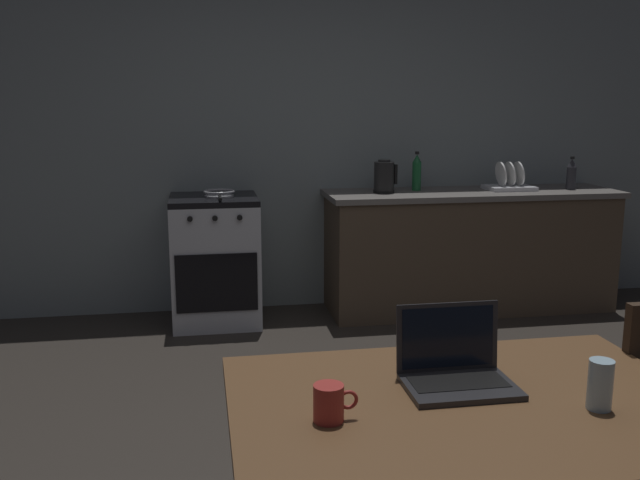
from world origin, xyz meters
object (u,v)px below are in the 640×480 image
at_px(bottle, 571,174).
at_px(electric_kettle, 384,177).
at_px(stove_oven, 215,260).
at_px(coffee_mug, 329,403).
at_px(bottle_b, 417,172).
at_px(dining_table, 468,422).
at_px(drinking_glass, 600,385).
at_px(laptop, 456,370).
at_px(frying_pan, 219,193).
at_px(dish_rack, 509,183).

bearing_deg(bottle, electric_kettle, 177.99).
bearing_deg(electric_kettle, stove_oven, -179.88).
bearing_deg(coffee_mug, electric_kettle, 72.68).
bearing_deg(bottle_b, electric_kettle, -163.34).
height_order(dining_table, drinking_glass, drinking_glass).
bearing_deg(stove_oven, bottle, -1.03).
relative_size(dining_table, coffee_mug, 11.14).
relative_size(dining_table, laptop, 4.19).
xyz_separation_m(dining_table, bottle, (2.00, 3.06, 0.35)).
bearing_deg(bottle_b, stove_oven, -176.81).
distance_m(laptop, frying_pan, 3.03).
height_order(bottle, dish_rack, bottle).
height_order(laptop, drinking_glass, laptop).
height_order(bottle, drinking_glass, bottle).
distance_m(laptop, bottle_b, 3.20).
bearing_deg(dish_rack, drinking_glass, -110.54).
height_order(stove_oven, dish_rack, dish_rack).
height_order(drinking_glass, bottle_b, bottle_b).
distance_m(bottle, coffee_mug, 3.94).
xyz_separation_m(stove_oven, dish_rack, (2.17, 0.00, 0.50)).
xyz_separation_m(dining_table, laptop, (0.00, 0.11, 0.11)).
height_order(electric_kettle, drinking_glass, electric_kettle).
bearing_deg(bottle_b, dining_table, -104.85).
relative_size(dining_table, drinking_glass, 9.60).
bearing_deg(drinking_glass, electric_kettle, 85.61).
relative_size(dining_table, dish_rack, 3.94).
distance_m(coffee_mug, dish_rack, 3.72).
distance_m(dining_table, frying_pan, 3.15).
height_order(laptop, bottle, bottle).
bearing_deg(dish_rack, stove_oven, -179.93).
height_order(stove_oven, bottle_b, bottle_b).
height_order(stove_oven, drinking_glass, stove_oven).
bearing_deg(dish_rack, coffee_mug, -121.58).
height_order(coffee_mug, drinking_glass, drinking_glass).
distance_m(drinking_glass, bottle_b, 3.34).
distance_m(electric_kettle, frying_pan, 1.18).
bearing_deg(frying_pan, stove_oven, 144.90).
height_order(bottle, bottle_b, bottle_b).
xyz_separation_m(stove_oven, bottle_b, (1.48, 0.08, 0.58)).
relative_size(stove_oven, laptop, 2.80).
xyz_separation_m(dining_table, bottle_b, (0.85, 3.19, 0.37)).
bearing_deg(bottle_b, dish_rack, -6.61).
distance_m(laptop, bottle, 3.57).
relative_size(electric_kettle, bottle, 0.97).
height_order(stove_oven, dining_table, stove_oven).
bearing_deg(frying_pan, laptop, -78.57).
distance_m(bottle, drinking_glass, 3.59).
relative_size(dining_table, bottle_b, 4.70).
bearing_deg(laptop, drinking_glass, -20.57).
relative_size(laptop, frying_pan, 0.82).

